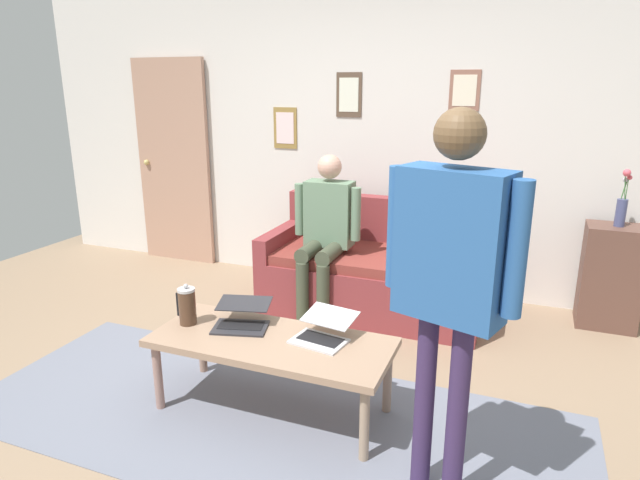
# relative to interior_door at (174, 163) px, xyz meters

# --- Properties ---
(ground_plane) EXTENTS (7.68, 7.68, 0.00)m
(ground_plane) POSITION_rel_interior_door_xyz_m (-2.12, 2.11, -1.02)
(ground_plane) COLOR #8E745B
(area_rug) EXTENTS (3.48, 1.37, 0.01)m
(area_rug) POSITION_rel_interior_door_xyz_m (-2.16, 2.26, -1.02)
(area_rug) COLOR slate
(area_rug) RESTS_ON ground_plane
(back_wall) EXTENTS (7.04, 0.11, 2.70)m
(back_wall) POSITION_rel_interior_door_xyz_m (-2.12, -0.09, 0.33)
(back_wall) COLOR silver
(back_wall) RESTS_ON ground_plane
(interior_door) EXTENTS (0.82, 0.09, 2.05)m
(interior_door) POSITION_rel_interior_door_xyz_m (0.00, 0.00, 0.00)
(interior_door) COLOR tan
(interior_door) RESTS_ON ground_plane
(couch) EXTENTS (1.75, 0.86, 0.88)m
(couch) POSITION_rel_interior_door_xyz_m (-2.29, 0.52, -0.72)
(couch) COLOR maroon
(couch) RESTS_ON ground_plane
(coffee_table) EXTENTS (1.35, 0.57, 0.45)m
(coffee_table) POSITION_rel_interior_door_xyz_m (-2.16, 2.16, -0.62)
(coffee_table) COLOR #9C7B62
(coffee_table) RESTS_ON ground_plane
(laptop_left) EXTENTS (0.38, 0.38, 0.12)m
(laptop_left) POSITION_rel_interior_door_xyz_m (-1.93, 2.07, -0.54)
(laptop_left) COLOR #28282D
(laptop_left) RESTS_ON coffee_table
(laptop_center) EXTENTS (0.34, 0.36, 0.13)m
(laptop_center) POSITION_rel_interior_door_xyz_m (-2.43, 2.05, -0.54)
(laptop_center) COLOR silver
(laptop_center) RESTS_ON coffee_table
(french_press) EXTENTS (0.12, 0.10, 0.25)m
(french_press) POSITION_rel_interior_door_xyz_m (-1.62, 2.16, -0.47)
(french_press) COLOR #4C3323
(french_press) RESTS_ON coffee_table
(side_shelf) EXTENTS (0.42, 0.32, 0.79)m
(side_shelf) POSITION_rel_interior_door_xyz_m (-4.05, 0.19, -0.63)
(side_shelf) COLOR brown
(side_shelf) RESTS_ON ground_plane
(flower_vase) EXTENTS (0.07, 0.10, 0.43)m
(flower_vase) POSITION_rel_interior_door_xyz_m (-4.05, 0.19, -0.06)
(flower_vase) COLOR #434973
(flower_vase) RESTS_ON side_shelf
(person_standing) EXTENTS (0.59, 0.32, 1.73)m
(person_standing) POSITION_rel_interior_door_xyz_m (-3.14, 2.47, 0.08)
(person_standing) COLOR #37274D
(person_standing) RESTS_ON ground_plane
(person_seated) EXTENTS (0.55, 0.51, 1.28)m
(person_seated) POSITION_rel_interior_door_xyz_m (-1.94, 0.74, -0.30)
(person_seated) COLOR #414734
(person_seated) RESTS_ON ground_plane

